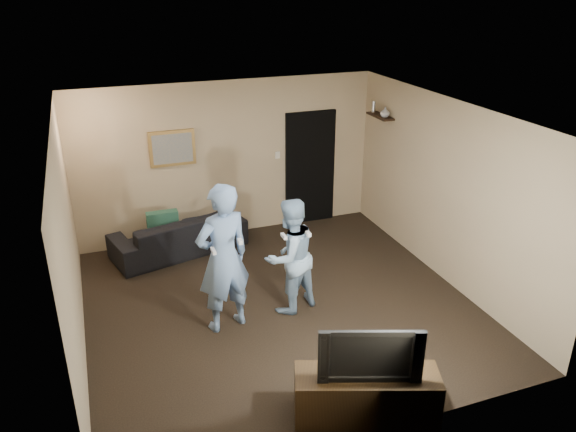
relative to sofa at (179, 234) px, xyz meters
name	(u,v)px	position (x,y,z in m)	size (l,w,h in m)	color
ground	(279,304)	(0.97, -2.06, -0.31)	(5.00, 5.00, 0.00)	black
ceiling	(278,115)	(0.97, -2.06, 2.29)	(5.00, 5.00, 0.04)	silver
wall_back	(228,160)	(0.97, 0.44, 0.99)	(5.00, 0.04, 2.60)	tan
wall_front	(373,323)	(0.97, -4.56, 0.99)	(5.00, 0.04, 2.60)	tan
wall_left	(69,247)	(-1.53, -2.06, 0.99)	(0.04, 5.00, 2.60)	tan
wall_right	(446,192)	(3.47, -2.06, 0.99)	(0.04, 5.00, 2.60)	tan
sofa	(179,234)	(0.00, 0.00, 0.00)	(2.10, 0.82, 0.61)	black
throw_pillow	(163,226)	(-0.23, 0.00, 0.17)	(0.48, 0.15, 0.48)	#164334
painting_frame	(172,148)	(0.07, 0.41, 1.29)	(0.72, 0.05, 0.57)	olive
painting_canvas	(173,149)	(0.07, 0.39, 1.29)	(0.62, 0.01, 0.47)	slate
doorway	(310,168)	(2.42, 0.41, 0.69)	(0.90, 0.06, 2.00)	black
light_switch	(277,155)	(1.82, 0.41, 0.99)	(0.08, 0.02, 0.12)	silver
wall_shelf	(380,116)	(3.36, -0.26, 1.68)	(0.20, 0.60, 0.03)	black
shelf_vase	(385,112)	(3.36, -0.41, 1.78)	(0.15, 0.15, 0.16)	#B1B0B5
shelf_figurine	(374,107)	(3.36, -0.02, 1.79)	(0.06, 0.06, 0.18)	#B9BABE
tv_console	(366,395)	(1.10, -4.31, -0.06)	(1.43, 0.46, 0.51)	black
television	(369,350)	(1.10, -4.31, 0.49)	(1.00, 0.13, 0.58)	black
wii_player_left	(223,258)	(0.18, -2.29, 0.65)	(0.79, 0.62, 1.92)	#7396C7
wii_player_right	(290,256)	(1.08, -2.18, 0.47)	(0.91, 0.81, 1.56)	#92B6D5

